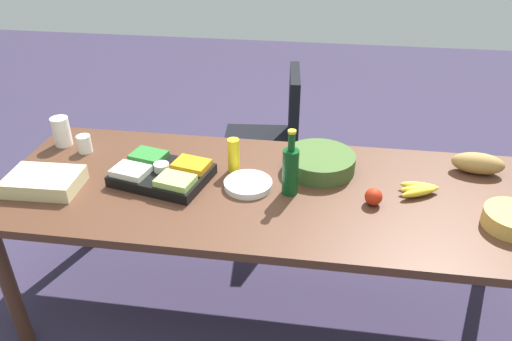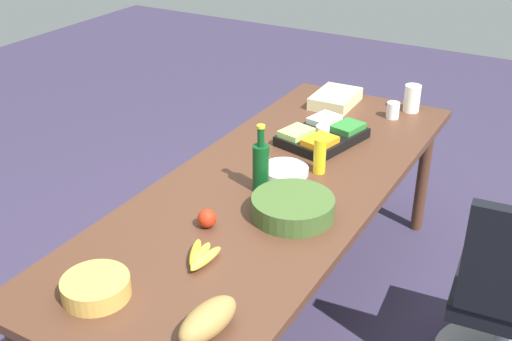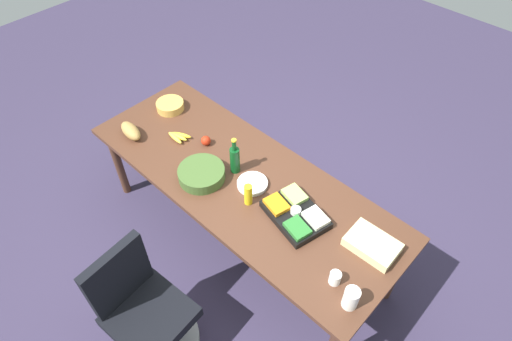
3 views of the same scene
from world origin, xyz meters
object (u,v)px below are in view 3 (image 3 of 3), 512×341
apple_red (206,141)px  banana_bunch (178,136)px  conference_table (242,184)px  salad_bowl (202,174)px  paper_plate_stack (252,184)px  mustard_bottle (248,195)px  wine_bottle (235,159)px  paper_cup (335,278)px  mayo_jar (351,298)px  chip_bowl (170,106)px  sheet_cake (372,244)px  veggie_tray (296,214)px  office_chair (146,316)px  bread_loaf (131,131)px

apple_red → banana_bunch: bearing=-152.0°
conference_table → salad_bowl: bearing=-137.0°
paper_plate_stack → mustard_bottle: (0.09, -0.13, 0.07)m
wine_bottle → mustard_bottle: bearing=-28.2°
mustard_bottle → paper_cup: bearing=-5.8°
mayo_jar → wine_bottle: bearing=166.7°
conference_table → chip_bowl: chip_bowl is taller
mayo_jar → mustard_bottle: bearing=171.7°
chip_bowl → salad_bowl: bearing=-23.5°
sheet_cake → salad_bowl: bearing=-164.3°
veggie_tray → conference_table: bearing=-179.8°
conference_table → veggie_tray: bearing=0.2°
salad_bowl → apple_red: salad_bowl is taller
sheet_cake → mayo_jar: bearing=-73.8°
veggie_tray → mayo_jar: 0.68m
paper_cup → paper_plate_stack: 0.91m
banana_bunch → chip_bowl: chip_bowl is taller
banana_bunch → mayo_jar: bearing=-6.9°
sheet_cake → wine_bottle: wine_bottle is taller
paper_cup → wine_bottle: (-1.07, 0.23, 0.07)m
paper_cup → sheet_cake: bearing=85.5°
office_chair → wine_bottle: wine_bottle is taller
paper_plate_stack → mustard_bottle: bearing=-56.1°
chip_bowl → wine_bottle: 0.92m
office_chair → paper_plate_stack: office_chair is taller
mustard_bottle → bread_loaf: (-1.15, -0.15, -0.03)m
conference_table → banana_bunch: (-0.66, -0.05, 0.10)m
office_chair → salad_bowl: size_ratio=2.78×
mayo_jar → conference_table: bearing=166.8°
apple_red → mustard_bottle: 0.67m
wine_bottle → apple_red: (-0.36, 0.04, -0.08)m
conference_table → sheet_cake: sheet_cake is taller
chip_bowl → mustard_bottle: 1.22m
veggie_tray → mustard_bottle: bearing=-157.7°
apple_red → paper_plate_stack: size_ratio=0.35×
chip_bowl → mayo_jar: mayo_jar is taller
mayo_jar → salad_bowl: bearing=177.1°
sheet_cake → bread_loaf: size_ratio=1.33×
veggie_tray → sheet_cake: size_ratio=1.49×
mayo_jar → bread_loaf: bearing=-179.6°
banana_bunch → veggie_tray: 1.16m
banana_bunch → salad_bowl: (0.45, -0.15, 0.02)m
conference_table → paper_cup: (0.98, -0.21, 0.12)m
salad_bowl → mayo_jar: (1.34, -0.07, 0.03)m
conference_table → banana_bunch: banana_bunch is taller
paper_cup → sheet_cake: paper_cup is taller
sheet_cake → mustard_bottle: (-0.82, -0.27, 0.05)m
bread_loaf → office_chair: bearing=-35.1°
banana_bunch → office_chair: bearing=-51.4°
bread_loaf → banana_bunch: bearing=38.0°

